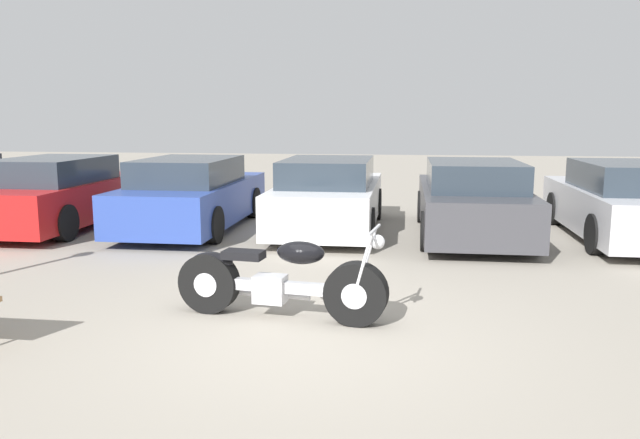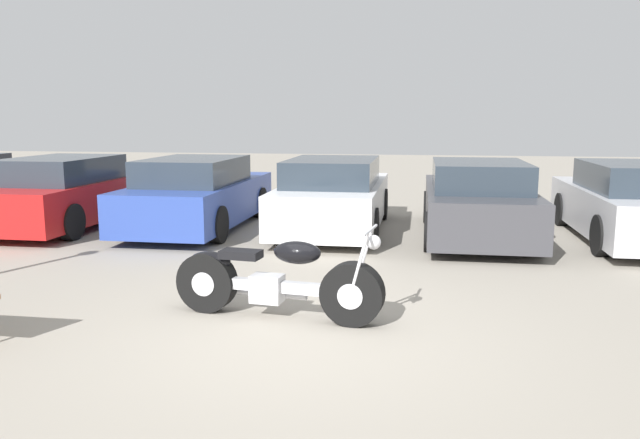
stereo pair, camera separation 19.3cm
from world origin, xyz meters
The scene contains 7 objects.
ground_plane centered at (0.00, 0.00, 0.00)m, with size 60.00×60.00×0.00m, color gray.
motorcycle centered at (-0.36, 0.56, 0.41)m, with size 2.35×0.75×1.04m.
parked_car_red centered at (-5.74, 5.52, 0.66)m, with size 1.87×4.53×1.39m.
parked_car_blue centered at (-3.10, 5.69, 0.66)m, with size 1.87×4.53×1.39m.
parked_car_white centered at (-0.46, 5.88, 0.66)m, with size 1.87×4.53×1.39m.
parked_car_dark_grey centered at (2.19, 5.60, 0.66)m, with size 1.87×4.53×1.39m.
parked_car_silver centered at (4.83, 5.68, 0.66)m, with size 1.87×4.53×1.39m.
Camera 2 is at (1.17, -5.81, 2.17)m, focal length 35.00 mm.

